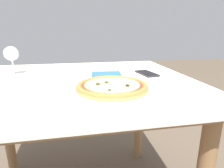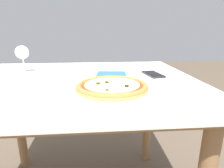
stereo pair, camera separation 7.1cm
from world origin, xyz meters
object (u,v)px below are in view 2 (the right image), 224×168
(wine_glass_far_left, at_px, (22,53))
(cell_phone, at_px, (153,74))
(dining_table, at_px, (78,99))
(pizza_plate, at_px, (112,87))

(wine_glass_far_left, xyz_separation_m, cell_phone, (0.69, -0.12, -0.10))
(dining_table, bearing_deg, wine_glass_far_left, 150.33)
(cell_phone, bearing_deg, dining_table, -172.01)
(wine_glass_far_left, relative_size, cell_phone, 0.97)
(dining_table, height_order, cell_phone, cell_phone)
(dining_table, distance_m, cell_phone, 0.40)
(dining_table, relative_size, cell_phone, 7.48)
(pizza_plate, distance_m, cell_phone, 0.34)
(wine_glass_far_left, bearing_deg, cell_phone, -9.83)
(dining_table, distance_m, pizza_plate, 0.27)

